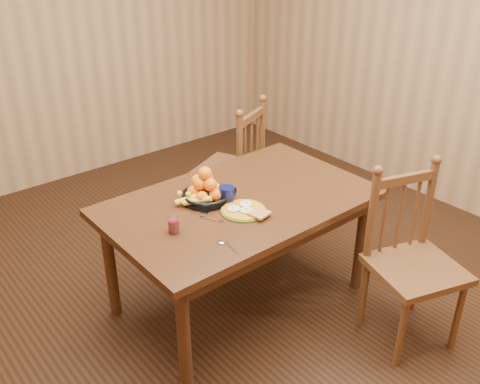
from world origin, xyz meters
TOP-DOWN VIEW (x-y plane):
  - room at (0.00, 0.00)m, footprint 4.52×5.02m
  - dining_table at (0.00, 0.00)m, footprint 1.60×1.00m
  - chair_far at (0.57, 0.78)m, footprint 0.61×0.60m
  - chair_near at (0.56, -0.86)m, footprint 0.59×0.58m
  - breakfast_plate at (-0.08, -0.13)m, footprint 0.26×0.30m
  - fork at (-0.27, -0.06)m, footprint 0.08×0.18m
  - spoon at (-0.37, -0.33)m, footprint 0.05×0.16m
  - coffee_mug at (-0.08, 0.02)m, footprint 0.13×0.09m
  - juice_glass at (-0.51, -0.06)m, footprint 0.06×0.06m
  - fruit_bowl at (-0.17, 0.12)m, footprint 0.32×0.29m

SIDE VIEW (x-z plane):
  - chair_far at x=0.57m, z-range -0.01..1.03m
  - chair_near at x=0.56m, z-range -0.01..1.03m
  - dining_table at x=0.00m, z-range 0.29..1.04m
  - fork at x=-0.27m, z-range 0.75..0.76m
  - spoon at x=-0.37m, z-range 0.75..0.76m
  - breakfast_plate at x=-0.08m, z-range 0.74..0.78m
  - juice_glass at x=-0.51m, z-range 0.75..0.84m
  - coffee_mug at x=-0.08m, z-range 0.75..0.85m
  - fruit_bowl at x=-0.17m, z-range 0.70..0.93m
  - room at x=0.00m, z-range -0.01..2.71m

